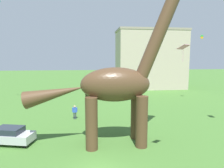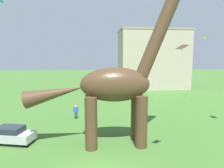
{
  "view_description": "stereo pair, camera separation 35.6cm",
  "coord_description": "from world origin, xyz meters",
  "px_view_note": "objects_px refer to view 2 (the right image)",
  "views": [
    {
      "loc": [
        -0.63,
        -12.2,
        7.68
      ],
      "look_at": [
        1.54,
        5.9,
        5.33
      ],
      "focal_mm": 32.06,
      "sensor_mm": 36.0,
      "label": 1
    },
    {
      "loc": [
        -0.27,
        -12.23,
        7.68
      ],
      "look_at": [
        1.54,
        5.9,
        5.33
      ],
      "focal_mm": 32.06,
      "sensor_mm": 36.0,
      "label": 2
    }
  ],
  "objects_px": {
    "dinosaur_sculpture": "(114,85)",
    "kite_high_right": "(205,37)",
    "kite_mid_center": "(182,47)",
    "person_watching_child": "(76,111)",
    "parked_sedan_left": "(10,135)",
    "person_near_flyer": "(92,113)"
  },
  "relations": [
    {
      "from": "parked_sedan_left",
      "to": "kite_mid_center",
      "type": "bearing_deg",
      "value": -8.99
    },
    {
      "from": "dinosaur_sculpture",
      "to": "kite_high_right",
      "type": "xyz_separation_m",
      "value": [
        16.92,
        15.25,
        5.88
      ]
    },
    {
      "from": "dinosaur_sculpture",
      "to": "person_watching_child",
      "type": "xyz_separation_m",
      "value": [
        -4.05,
        7.84,
        -4.33
      ]
    },
    {
      "from": "kite_mid_center",
      "to": "kite_high_right",
      "type": "bearing_deg",
      "value": 56.78
    },
    {
      "from": "dinosaur_sculpture",
      "to": "kite_mid_center",
      "type": "xyz_separation_m",
      "value": [
        3.91,
        -4.62,
        3.0
      ]
    },
    {
      "from": "dinosaur_sculpture",
      "to": "parked_sedan_left",
      "type": "relative_size",
      "value": 3.31
    },
    {
      "from": "person_watching_child",
      "to": "person_near_flyer",
      "type": "xyz_separation_m",
      "value": [
        2.01,
        -0.64,
        -0.13
      ]
    },
    {
      "from": "person_watching_child",
      "to": "kite_mid_center",
      "type": "relative_size",
      "value": 1.61
    },
    {
      "from": "dinosaur_sculpture",
      "to": "kite_mid_center",
      "type": "relative_size",
      "value": 13.71
    },
    {
      "from": "dinosaur_sculpture",
      "to": "parked_sedan_left",
      "type": "height_order",
      "value": "dinosaur_sculpture"
    },
    {
      "from": "person_watching_child",
      "to": "kite_mid_center",
      "type": "distance_m",
      "value": 16.5
    },
    {
      "from": "dinosaur_sculpture",
      "to": "parked_sedan_left",
      "type": "distance_m",
      "value": 10.5
    },
    {
      "from": "person_near_flyer",
      "to": "kite_mid_center",
      "type": "height_order",
      "value": "kite_mid_center"
    },
    {
      "from": "parked_sedan_left",
      "to": "kite_high_right",
      "type": "xyz_separation_m",
      "value": [
        26.32,
        14.3,
        10.47
      ]
    },
    {
      "from": "dinosaur_sculpture",
      "to": "parked_sedan_left",
      "type": "xyz_separation_m",
      "value": [
        -9.4,
        0.95,
        -4.59
      ]
    },
    {
      "from": "parked_sedan_left",
      "to": "kite_mid_center",
      "type": "xyz_separation_m",
      "value": [
        13.3,
        -5.58,
        7.59
      ]
    },
    {
      "from": "parked_sedan_left",
      "to": "person_near_flyer",
      "type": "distance_m",
      "value": 9.66
    },
    {
      "from": "parked_sedan_left",
      "to": "person_watching_child",
      "type": "height_order",
      "value": "person_watching_child"
    },
    {
      "from": "dinosaur_sculpture",
      "to": "person_near_flyer",
      "type": "distance_m",
      "value": 8.71
    },
    {
      "from": "kite_mid_center",
      "to": "kite_high_right",
      "type": "height_order",
      "value": "kite_high_right"
    },
    {
      "from": "kite_mid_center",
      "to": "kite_high_right",
      "type": "xyz_separation_m",
      "value": [
        13.02,
        19.88,
        2.88
      ]
    },
    {
      "from": "parked_sedan_left",
      "to": "kite_mid_center",
      "type": "distance_m",
      "value": 16.3
    }
  ]
}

